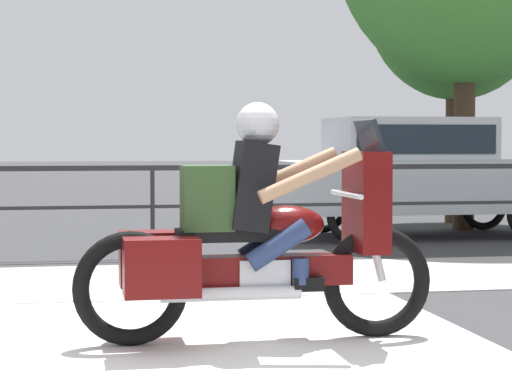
# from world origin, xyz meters

# --- Properties ---
(ground_plane) EXTENTS (120.00, 120.00, 0.00)m
(ground_plane) POSITION_xyz_m (0.00, 0.00, 0.00)
(ground_plane) COLOR #38383A
(sidewalk_band) EXTENTS (44.00, 2.40, 0.01)m
(sidewalk_band) POSITION_xyz_m (0.00, 3.40, 0.01)
(sidewalk_band) COLOR #A8A59E
(sidewalk_band) RESTS_ON ground
(crosswalk_band) EXTENTS (3.53, 6.00, 0.01)m
(crosswalk_band) POSITION_xyz_m (0.04, -0.20, 0.00)
(crosswalk_band) COLOR silver
(crosswalk_band) RESTS_ON ground
(fence_railing) EXTENTS (36.00, 0.05, 1.06)m
(fence_railing) POSITION_xyz_m (0.00, 5.39, 0.84)
(fence_railing) COLOR #232326
(fence_railing) RESTS_ON ground
(motorcycle) EXTENTS (2.43, 0.76, 1.60)m
(motorcycle) POSITION_xyz_m (0.27, 0.37, 0.70)
(motorcycle) COLOR black
(motorcycle) RESTS_ON ground
(parked_car) EXTENTS (4.02, 1.74, 1.66)m
(parked_car) POSITION_xyz_m (3.85, 7.14, 0.95)
(parked_car) COLOR #B7BCC4
(parked_car) RESTS_ON ground
(tree_behind_car) EXTENTS (2.94, 2.94, 5.25)m
(tree_behind_car) POSITION_xyz_m (5.29, 9.36, 3.61)
(tree_behind_car) COLOR #473323
(tree_behind_car) RESTS_ON ground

